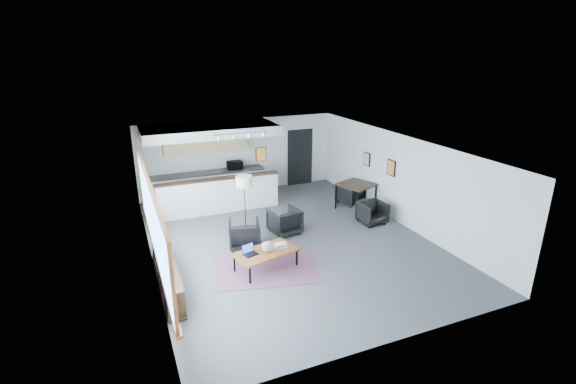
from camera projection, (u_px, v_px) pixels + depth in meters
name	position (u px, v px, depth m)	size (l,w,h in m)	color
room	(289.00, 195.00, 10.81)	(7.02, 9.02, 2.62)	#4B4B4E
window	(153.00, 222.00, 8.71)	(0.10, 5.95, 1.66)	#8CBFFF
console	(167.00, 272.00, 9.01)	(0.35, 3.00, 0.80)	#301D11
kitchenette	(211.00, 162.00, 13.58)	(4.20, 1.96, 2.60)	white
doorway	(299.00, 156.00, 15.58)	(1.10, 0.12, 2.15)	black
track_light	(241.00, 134.00, 12.11)	(1.60, 0.07, 0.15)	silver
wall_art_lower	(391.00, 168.00, 12.34)	(0.03, 0.38, 0.48)	black
wall_art_upper	(367.00, 159.00, 13.49)	(0.03, 0.34, 0.44)	black
kilim_rug	(266.00, 269.00, 9.78)	(2.79, 2.21, 0.01)	#63374D
coffee_table	(266.00, 252.00, 9.64)	(1.58, 1.11, 0.47)	brown
laptop	(249.00, 251.00, 9.48)	(0.37, 0.33, 0.22)	black
ceramic_pot	(267.00, 247.00, 9.54)	(0.27, 0.27, 0.27)	gray
book_stack	(281.00, 245.00, 9.84)	(0.31, 0.26, 0.09)	silver
coaster	(271.00, 255.00, 9.45)	(0.12, 0.12, 0.01)	#E5590C
armchair_left	(244.00, 233.00, 10.73)	(0.78, 0.73, 0.80)	black
armchair_right	(285.00, 220.00, 11.55)	(0.77, 0.72, 0.80)	black
floor_lamp	(244.00, 183.00, 11.48)	(0.58, 0.58, 1.59)	black
dining_table	(356.00, 186.00, 13.19)	(1.28, 1.28, 0.84)	#301D11
dining_chair_near	(372.00, 213.00, 12.23)	(0.60, 0.57, 0.62)	black
dining_chair_far	(350.00, 194.00, 13.84)	(0.62, 0.58, 0.64)	black
microwave	(235.00, 164.00, 14.39)	(0.51, 0.28, 0.35)	black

